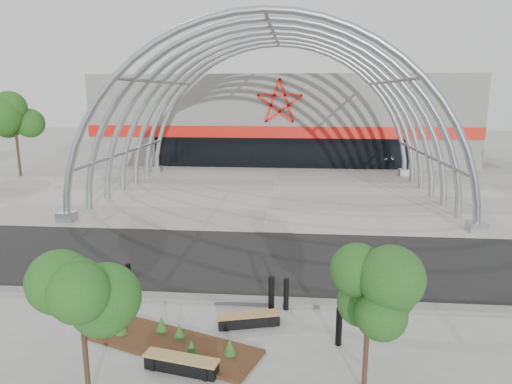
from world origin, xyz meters
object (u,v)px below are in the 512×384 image
bench_0 (181,364)px  street_tree_1 (369,292)px  bench_1 (249,320)px  bollard_2 (286,294)px  street_tree_0 (80,289)px

bench_0 → street_tree_1: bearing=-5.0°
bench_1 → bollard_2: 1.53m
street_tree_0 → bollard_2: (4.08, 4.47, -2.02)m
bench_1 → bollard_2: (1.01, 1.10, 0.31)m
street_tree_0 → bench_0: street_tree_0 is taller
street_tree_0 → bench_0: bearing=32.6°
street_tree_1 → bench_1: (-2.80, 2.63, -2.16)m
street_tree_1 → bench_0: 4.69m
bench_0 → bench_1: bench_0 is taller
street_tree_1 → bench_1: 4.41m
street_tree_1 → bollard_2: bearing=115.7°
bench_0 → street_tree_0: bearing=-147.4°
street_tree_1 → bench_1: size_ratio=1.81×
street_tree_0 → bench_1: bearing=47.6°
bollard_2 → street_tree_1: bearing=-64.3°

